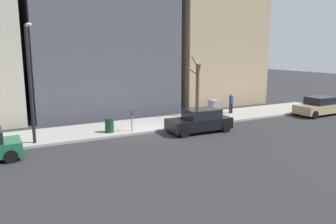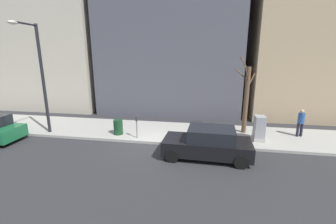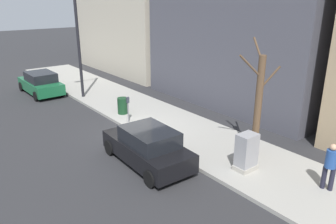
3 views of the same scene
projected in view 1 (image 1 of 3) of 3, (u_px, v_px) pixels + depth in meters
The scene contains 11 objects.
ground_plane at pixel (150, 133), 21.16m from camera, with size 120.00×120.00×0.00m, color #2B2B2D.
sidewalk at pixel (138, 126), 22.88m from camera, with size 4.00×36.00×0.15m, color #9E9B93.
parked_car_tan at pixel (319, 106), 26.91m from camera, with size 2.00×4.24×1.52m.
parked_car_black at pixel (200, 121), 21.40m from camera, with size 2.04×4.26×1.52m.
parking_meter at pixel (132, 119), 20.87m from camera, with size 0.14×0.10×1.35m.
utility_box at pixel (213, 109), 24.84m from camera, with size 0.83×0.61×1.43m.
streetlamp at pixel (30, 74), 17.48m from camera, with size 1.97×0.32×6.50m.
bare_tree at pixel (197, 89), 25.40m from camera, with size 1.72×1.18×4.72m.
trash_bin at pixel (109, 125), 20.71m from camera, with size 0.56×0.56×0.90m, color #14381E.
pedestrian_near_meter at pixel (231, 102), 26.93m from camera, with size 0.36×0.39×1.66m.
office_tower_left at pixel (205, 19), 33.30m from camera, with size 9.08×9.08×16.80m, color tan.
Camera 1 is at (-18.68, 8.60, 5.30)m, focal length 35.00 mm.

